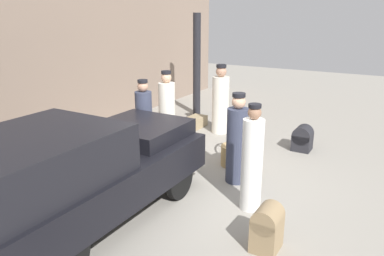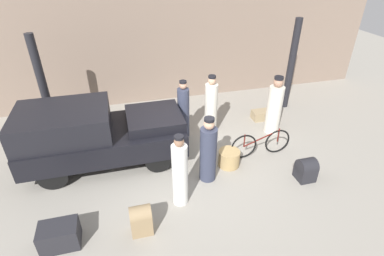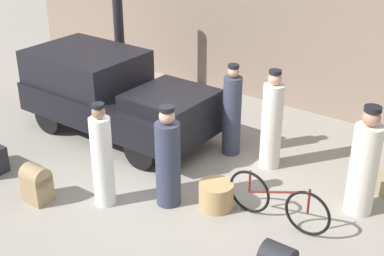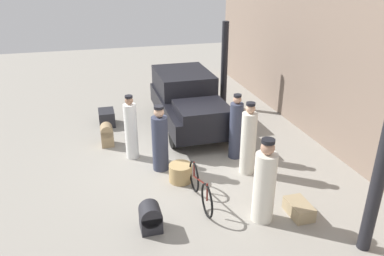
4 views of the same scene
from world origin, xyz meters
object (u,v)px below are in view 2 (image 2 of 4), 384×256
Objects in this scene: suitcase_black_upright at (59,236)px; conductor_in_dark_uniform at (211,107)px; bicycle at (261,144)px; porter_carrying_trunk at (183,112)px; suitcase_small_leather at (262,115)px; porter_lifting_near_truck at (180,173)px; trunk_large_brown at (306,169)px; wicker_basket at (229,158)px; porter_standing_middle at (208,152)px; truck at (96,133)px; porter_with_bicycle at (274,108)px; trunk_umber_medium at (141,219)px.

conductor_in_dark_uniform is at bearing 38.47° from suitcase_black_upright.
porter_carrying_trunk reaches higher than bicycle.
suitcase_black_upright is 6.82m from suitcase_small_leather.
porter_lifting_near_truck is 2.99× the size of trunk_large_brown.
suitcase_small_leather is at bearing 46.35° from wicker_basket.
wicker_basket is at bearing 26.79° from porter_standing_middle.
truck is at bearing 130.62° from porter_lifting_near_truck.
trunk_umber_medium is (-4.26, -2.79, -0.47)m from porter_with_bicycle.
porter_carrying_trunk is 1.01× the size of porter_lifting_near_truck.
suitcase_black_upright is at bearing -134.85° from porter_carrying_trunk.
conductor_in_dark_uniform reaches higher than porter_carrying_trunk.
bicycle is 2.92× the size of trunk_large_brown.
trunk_large_brown is at bearing -0.42° from porter_lifting_near_truck.
porter_carrying_trunk reaches higher than trunk_umber_medium.
wicker_basket is at bearing -91.01° from conductor_in_dark_uniform.
truck is at bearing -165.20° from porter_carrying_trunk.
conductor_in_dark_uniform is 2.57× the size of suitcase_black_upright.
suitcase_small_leather is (1.93, 2.02, -0.07)m from wicker_basket.
truck is 6.04× the size of suitcase_small_leather.
porter_lifting_near_truck reaches higher than wicker_basket.
trunk_large_brown is (5.52, 0.50, 0.05)m from suitcase_black_upright.
porter_lifting_near_truck is (-2.46, -1.15, 0.43)m from bicycle.
bicycle is at bearing 18.87° from suitcase_black_upright.
truck is at bearing 168.59° from bicycle.
porter_lifting_near_truck is 2.71× the size of trunk_umber_medium.
porter_standing_middle is (-1.65, -0.54, 0.40)m from bicycle.
suitcase_black_upright is (-5.77, -2.71, -0.57)m from porter_with_bicycle.
truck reaches higher than bicycle.
truck is 2.88m from porter_standing_middle.
porter_with_bicycle is at bearing 49.79° from bicycle.
trunk_umber_medium is at bearing -2.88° from suitcase_black_upright.
bicycle is at bearing -130.21° from porter_with_bicycle.
wicker_basket is 0.84× the size of suitcase_small_leather.
suitcase_black_upright is 1.11× the size of trunk_umber_medium.
porter_standing_middle is at bearing -137.82° from suitcase_small_leather.
trunk_umber_medium is at bearing -73.01° from truck.
truck reaches higher than suitcase_black_upright.
conductor_in_dark_uniform reaches higher than bicycle.
truck is 5.05m from porter_with_bicycle.
trunk_umber_medium is at bearing -140.54° from suitcase_small_leather.
porter_with_bicycle reaches higher than porter_lifting_near_truck.
suitcase_small_leather is at bearing 83.62° from trunk_large_brown.
conductor_in_dark_uniform reaches higher than porter_with_bicycle.
bicycle is 5.18m from suitcase_black_upright.
wicker_basket is 4.20m from suitcase_black_upright.
conductor_in_dark_uniform is (3.23, 0.63, -0.03)m from truck.
trunk_umber_medium is (-0.92, -0.60, -0.47)m from porter_lifting_near_truck.
porter_with_bicycle is (1.81, -0.43, -0.03)m from conductor_in_dark_uniform.
truck is 2.69m from suitcase_black_upright.
suitcase_small_leather is (1.90, 0.35, -0.70)m from conductor_in_dark_uniform.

